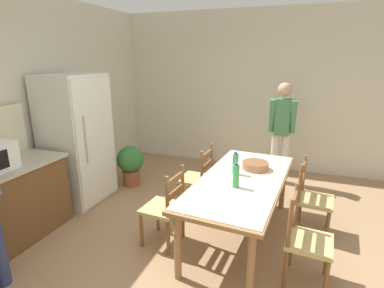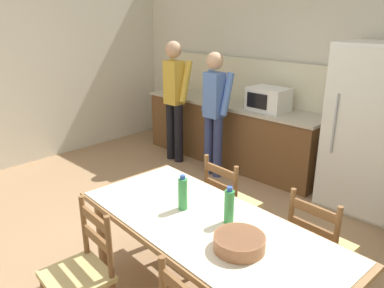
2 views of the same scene
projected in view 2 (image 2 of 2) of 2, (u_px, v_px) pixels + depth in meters
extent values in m
plane|color=#9E7A56|center=(169.00, 256.00, 3.46)|extent=(8.32, 8.32, 0.00)
cube|color=beige|center=(320.00, 69.00, 4.78)|extent=(6.52, 0.12, 2.90)
cube|color=beige|center=(6.00, 65.00, 5.12)|extent=(0.12, 5.20, 2.90)
cube|color=brown|center=(230.00, 134.00, 5.53)|extent=(2.83, 0.62, 0.87)
cube|color=#B2A893|center=(231.00, 104.00, 5.38)|extent=(2.87, 0.66, 0.04)
cube|color=#B7BCC1|center=(199.00, 97.00, 5.80)|extent=(0.52, 0.38, 0.02)
cube|color=beige|center=(245.00, 79.00, 5.48)|extent=(2.83, 0.03, 0.60)
cube|color=silver|center=(370.00, 129.00, 4.07)|extent=(0.82, 0.68, 1.85)
cube|color=silver|center=(358.00, 137.00, 3.83)|extent=(0.79, 0.02, 1.77)
cylinder|color=#A5AAB2|center=(335.00, 124.00, 3.95)|extent=(0.02, 0.02, 0.65)
cube|color=white|center=(269.00, 99.00, 4.90)|extent=(0.50, 0.38, 0.30)
cube|color=black|center=(257.00, 101.00, 4.80)|extent=(0.30, 0.01, 0.19)
cylinder|color=olive|center=(101.00, 235.00, 3.16)|extent=(0.07, 0.07, 0.70)
cylinder|color=olive|center=(166.00, 208.00, 3.59)|extent=(0.07, 0.07, 0.70)
cube|color=olive|center=(207.00, 226.00, 2.60)|extent=(2.10, 1.05, 0.04)
cube|color=beige|center=(207.00, 223.00, 2.60)|extent=(2.02, 1.00, 0.01)
cylinder|color=green|center=(183.00, 194.00, 2.73)|extent=(0.07, 0.07, 0.24)
cylinder|color=#2D51B2|center=(183.00, 177.00, 2.69)|extent=(0.04, 0.04, 0.03)
cylinder|color=green|center=(229.00, 207.00, 2.55)|extent=(0.07, 0.07, 0.24)
cylinder|color=#2D51B2|center=(230.00, 189.00, 2.51)|extent=(0.04, 0.04, 0.03)
cylinder|color=#9E6642|center=(239.00, 242.00, 2.29)|extent=(0.32, 0.32, 0.09)
cylinder|color=#9E6642|center=(239.00, 238.00, 2.27)|extent=(0.31, 0.31, 0.02)
cylinder|color=brown|center=(350.00, 272.00, 2.92)|extent=(0.04, 0.04, 0.41)
cylinder|color=brown|center=(309.00, 252.00, 3.17)|extent=(0.04, 0.04, 0.41)
cylinder|color=brown|center=(286.00, 269.00, 2.96)|extent=(0.04, 0.04, 0.41)
cube|color=tan|center=(321.00, 246.00, 2.86)|extent=(0.44, 0.42, 0.04)
cylinder|color=brown|center=(336.00, 237.00, 2.55)|extent=(0.04, 0.04, 0.46)
cylinder|color=brown|center=(291.00, 217.00, 2.80)|extent=(0.04, 0.04, 0.46)
cube|color=brown|center=(315.00, 210.00, 2.63)|extent=(0.36, 0.05, 0.07)
cube|color=brown|center=(312.00, 229.00, 2.68)|extent=(0.36, 0.05, 0.07)
cylinder|color=brown|center=(257.00, 225.00, 3.57)|extent=(0.04, 0.04, 0.41)
cylinder|color=brown|center=(230.00, 211.00, 3.82)|extent=(0.04, 0.04, 0.41)
cylinder|color=brown|center=(233.00, 239.00, 3.35)|extent=(0.04, 0.04, 0.41)
cylinder|color=brown|center=(206.00, 223.00, 3.61)|extent=(0.04, 0.04, 0.41)
cube|color=tan|center=(232.00, 203.00, 3.51)|extent=(0.45, 0.43, 0.04)
cylinder|color=brown|center=(235.00, 191.00, 3.20)|extent=(0.04, 0.04, 0.46)
cylinder|color=brown|center=(206.00, 178.00, 3.45)|extent=(0.04, 0.04, 0.46)
cube|color=brown|center=(221.00, 171.00, 3.28)|extent=(0.36, 0.05, 0.07)
cube|color=brown|center=(220.00, 187.00, 3.33)|extent=(0.36, 0.05, 0.07)
cylinder|color=brown|center=(90.00, 279.00, 2.84)|extent=(0.04, 0.04, 0.41)
cube|color=tan|center=(76.00, 277.00, 2.54)|extent=(0.45, 0.43, 0.04)
cylinder|color=brown|center=(84.00, 225.00, 2.69)|extent=(0.04, 0.04, 0.46)
cylinder|color=brown|center=(109.00, 247.00, 2.43)|extent=(0.04, 0.04, 0.46)
cube|color=brown|center=(95.00, 219.00, 2.52)|extent=(0.36, 0.05, 0.07)
cube|color=brown|center=(96.00, 239.00, 2.57)|extent=(0.36, 0.05, 0.07)
cylinder|color=black|center=(171.00, 131.00, 5.65)|extent=(0.13, 0.13, 0.87)
cylinder|color=black|center=(179.00, 134.00, 5.53)|extent=(0.13, 0.13, 0.87)
cube|color=gold|center=(174.00, 83.00, 5.34)|extent=(0.25, 0.20, 0.62)
sphere|color=tan|center=(173.00, 49.00, 5.19)|extent=(0.23, 0.23, 0.23)
cylinder|color=gold|center=(169.00, 79.00, 5.49)|extent=(0.10, 0.24, 0.59)
cylinder|color=gold|center=(186.00, 82.00, 5.27)|extent=(0.10, 0.24, 0.59)
cylinder|color=navy|center=(209.00, 145.00, 5.12)|extent=(0.12, 0.12, 0.83)
cylinder|color=navy|center=(218.00, 148.00, 5.02)|extent=(0.12, 0.12, 0.83)
cube|color=#5175BC|center=(214.00, 95.00, 4.84)|extent=(0.23, 0.19, 0.58)
sphere|color=tan|center=(215.00, 61.00, 4.69)|extent=(0.22, 0.22, 0.22)
cylinder|color=#5175BC|center=(208.00, 91.00, 4.98)|extent=(0.09, 0.22, 0.56)
cylinder|color=#5175BC|center=(227.00, 94.00, 4.77)|extent=(0.09, 0.22, 0.56)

